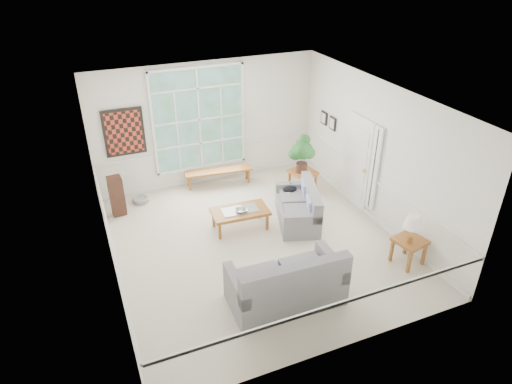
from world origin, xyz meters
TOP-DOWN VIEW (x-y plane):
  - floor at (0.00, 0.00)m, footprint 5.50×6.00m
  - ceiling at (0.00, 0.00)m, footprint 5.50×6.00m
  - wall_back at (0.00, 3.00)m, footprint 5.50×0.02m
  - wall_front at (0.00, -3.00)m, footprint 5.50×0.02m
  - wall_left at (-2.75, 0.00)m, footprint 0.02×6.00m
  - wall_right at (2.75, 0.00)m, footprint 0.02×6.00m
  - window_back at (-0.20, 2.96)m, footprint 2.30×0.08m
  - entry_door at (2.71, 0.60)m, footprint 0.08×0.90m
  - door_sidelight at (2.71, -0.03)m, footprint 0.08×0.26m
  - wall_art at (-1.95, 2.95)m, footprint 0.90×0.06m
  - wall_frame_near at (2.71, 1.75)m, footprint 0.04×0.26m
  - wall_frame_far at (2.71, 2.15)m, footprint 0.04×0.26m
  - loveseat_right at (1.15, 0.40)m, footprint 1.23×1.69m
  - loveseat_front at (-0.18, -1.74)m, footprint 1.91×1.04m
  - coffee_table at (-0.09, 0.61)m, footprint 1.22×0.72m
  - pewter_bowl at (-0.08, 0.55)m, footprint 0.31×0.31m
  - window_bench at (0.12, 2.65)m, footprint 1.69×0.53m
  - end_table at (1.87, 1.52)m, footprint 0.66×0.66m
  - houseplant at (1.81, 1.50)m, footprint 0.71×0.71m
  - side_table at (2.40, -1.71)m, footprint 0.62×0.62m
  - table_lamp at (2.32, -1.77)m, footprint 0.33×0.33m
  - pet_bed at (-1.85, 2.53)m, footprint 0.39×0.39m
  - floor_speaker at (-2.38, 2.17)m, footprint 0.31×0.25m
  - cat at (1.23, 0.94)m, footprint 0.37×0.30m

SIDE VIEW (x-z plane):
  - floor at x=0.00m, z-range -0.01..0.00m
  - pet_bed at x=-1.85m, z-range 0.00..0.11m
  - window_bench at x=0.12m, z-range 0.00..0.39m
  - coffee_table at x=-0.09m, z-range 0.00..0.44m
  - side_table at x=2.40m, z-range 0.00..0.53m
  - end_table at x=1.87m, z-range 0.00..0.56m
  - loveseat_right at x=1.15m, z-range 0.00..0.82m
  - floor_speaker at x=-2.38m, z-range 0.00..0.94m
  - pewter_bowl at x=-0.08m, z-range 0.44..0.51m
  - cat at x=1.23m, z-range 0.42..0.58m
  - loveseat_front at x=-0.18m, z-range 0.00..1.02m
  - table_lamp at x=2.32m, z-range 0.53..1.10m
  - houseplant at x=1.81m, z-range 0.56..1.46m
  - entry_door at x=2.71m, z-range 0.00..2.10m
  - door_sidelight at x=2.71m, z-range 0.20..2.10m
  - wall_back at x=0.00m, z-range 0.00..3.00m
  - wall_front at x=0.00m, z-range 0.00..3.00m
  - wall_left at x=-2.75m, z-range 0.00..3.00m
  - wall_right at x=2.75m, z-range 0.00..3.00m
  - wall_frame_near at x=2.71m, z-range 1.39..1.71m
  - wall_frame_far at x=2.71m, z-range 1.39..1.71m
  - wall_art at x=-1.95m, z-range 1.05..2.15m
  - window_back at x=-0.20m, z-range 0.45..2.85m
  - ceiling at x=0.00m, z-range 2.99..3.01m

